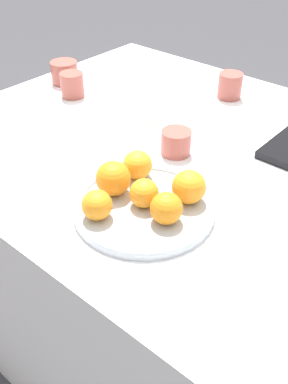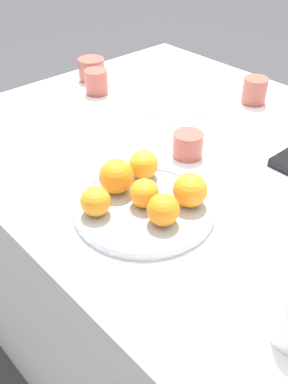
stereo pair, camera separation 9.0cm
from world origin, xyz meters
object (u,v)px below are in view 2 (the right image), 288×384
(fruit_platter, at_px, (144,207))
(orange_4, at_px, (190,190))
(orange_1, at_px, (144,193))
(cup_1, at_px, (188,145))
(cup_3, at_px, (255,91))
(napkin, at_px, (173,112))
(orange_2, at_px, (143,165))
(orange_5, at_px, (116,176))
(cup_0, at_px, (96,82))
(cup_2, at_px, (92,69))
(orange_3, at_px, (96,201))
(orange_0, at_px, (163,210))

(fruit_platter, distance_m, orange_4, 0.10)
(orange_1, distance_m, cup_1, 0.24)
(cup_3, height_order, napkin, cup_3)
(orange_2, relative_size, orange_4, 0.92)
(orange_5, height_order, cup_0, orange_5)
(cup_1, bearing_deg, cup_0, 172.33)
(orange_1, distance_m, cup_3, 0.62)
(fruit_platter, bearing_deg, cup_2, 151.85)
(cup_1, distance_m, cup_2, 0.56)
(orange_3, height_order, napkin, orange_3)
(orange_4, bearing_deg, orange_3, -122.72)
(orange_1, height_order, orange_3, same)
(orange_1, distance_m, napkin, 0.46)
(orange_1, distance_m, cup_2, 0.72)
(napkin, bearing_deg, orange_4, -40.79)
(cup_0, xyz_separation_m, cup_1, (0.45, -0.06, -0.01))
(orange_2, height_order, cup_1, orange_2)
(cup_0, bearing_deg, orange_2, -25.32)
(napkin, bearing_deg, fruit_platter, -52.46)
(cup_0, bearing_deg, orange_1, -27.91)
(orange_4, bearing_deg, orange_0, -85.48)
(fruit_platter, xyz_separation_m, orange_3, (-0.05, -0.09, 0.03))
(fruit_platter, relative_size, cup_0, 3.94)
(orange_2, xyz_separation_m, cup_0, (-0.46, 0.22, -0.01))
(orange_1, distance_m, orange_2, 0.10)
(fruit_platter, relative_size, orange_5, 3.93)
(orange_0, bearing_deg, cup_0, 153.92)
(fruit_platter, xyz_separation_m, cup_0, (-0.54, 0.29, 0.03))
(orange_4, height_order, napkin, orange_4)
(fruit_platter, xyz_separation_m, cup_2, (-0.64, 0.34, 0.02))
(orange_4, bearing_deg, cup_3, 113.63)
(cup_1, bearing_deg, fruit_platter, -67.79)
(orange_2, bearing_deg, fruit_platter, -41.22)
(fruit_platter, xyz_separation_m, cup_3, (-0.17, 0.60, 0.03))
(fruit_platter, distance_m, napkin, 0.46)
(orange_5, bearing_deg, orange_3, -67.69)
(orange_0, height_order, orange_4, orange_4)
(orange_3, height_order, cup_1, orange_3)
(cup_0, height_order, cup_1, cup_0)
(orange_4, height_order, cup_2, orange_4)
(fruit_platter, distance_m, orange_2, 0.11)
(orange_0, height_order, cup_2, orange_0)
(cup_2, distance_m, cup_3, 0.53)
(fruit_platter, relative_size, orange_2, 4.48)
(fruit_platter, height_order, orange_2, orange_2)
(orange_0, distance_m, napkin, 0.51)
(orange_2, bearing_deg, orange_4, 1.60)
(orange_5, distance_m, cup_3, 0.61)
(orange_3, xyz_separation_m, cup_1, (-0.05, 0.32, -0.01))
(orange_0, distance_m, orange_1, 0.07)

